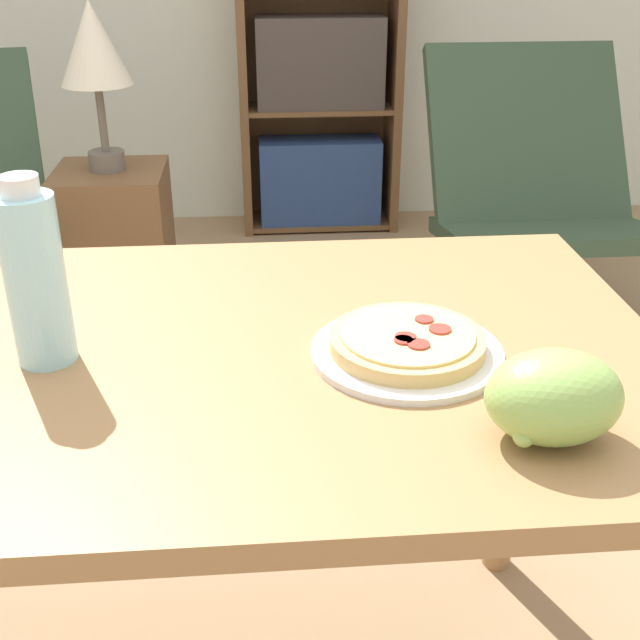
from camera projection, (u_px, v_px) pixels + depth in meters
The scene contains 8 objects.
dining_table at pixel (188, 410), 1.12m from camera, with size 1.31×0.77×0.73m.
pizza_on_plate at pixel (407, 345), 1.05m from camera, with size 0.25×0.25×0.04m.
grape_bunch at pixel (554, 397), 0.87m from camera, with size 0.15×0.12×0.10m.
drink_bottle at pixel (35, 277), 1.00m from camera, with size 0.08×0.08×0.25m.
lounge_chair_far at pixel (532, 241), 2.68m from camera, with size 0.66×0.76×0.88m.
bookshelf at pixel (319, 57), 3.34m from camera, with size 0.68×0.28×1.56m.
side_table at pixel (118, 253), 2.61m from camera, with size 0.34×0.34×0.56m.
table_lamp at pixel (94, 51), 2.33m from camera, with size 0.21×0.21×0.50m.
Camera 1 is at (0.06, -1.02, 1.25)m, focal length 45.00 mm.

